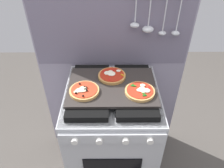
# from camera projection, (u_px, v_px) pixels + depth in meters

# --- Properties ---
(ground_plane) EXTENTS (4.00, 4.00, 0.00)m
(ground_plane) POSITION_uv_depth(u_px,v_px,m) (112.00, 167.00, 1.91)
(ground_plane) COLOR #4C4742
(kitchen_backsplash) EXTENTS (1.10, 0.09, 1.55)m
(kitchen_backsplash) POSITION_uv_depth(u_px,v_px,m) (112.00, 71.00, 1.69)
(kitchen_backsplash) COLOR gray
(kitchen_backsplash) RESTS_ON ground_plane
(stove) EXTENTS (0.60, 0.64, 0.90)m
(stove) POSITION_uv_depth(u_px,v_px,m) (112.00, 134.00, 1.63)
(stove) COLOR #B7BABF
(stove) RESTS_ON ground_plane
(baking_tray) EXTENTS (0.54, 0.38, 0.02)m
(baking_tray) POSITION_uv_depth(u_px,v_px,m) (112.00, 86.00, 1.35)
(baking_tray) COLOR #2D2826
(baking_tray) RESTS_ON stove
(pizza_left) EXTENTS (0.18, 0.18, 0.03)m
(pizza_left) POSITION_uv_depth(u_px,v_px,m) (84.00, 90.00, 1.29)
(pizza_left) COLOR tan
(pizza_left) RESTS_ON baking_tray
(pizza_right) EXTENTS (0.18, 0.18, 0.03)m
(pizza_right) POSITION_uv_depth(u_px,v_px,m) (140.00, 91.00, 1.28)
(pizza_right) COLOR tan
(pizza_right) RESTS_ON baking_tray
(pizza_center) EXTENTS (0.18, 0.18, 0.03)m
(pizza_center) POSITION_uv_depth(u_px,v_px,m) (112.00, 75.00, 1.41)
(pizza_center) COLOR #C18947
(pizza_center) RESTS_ON baking_tray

